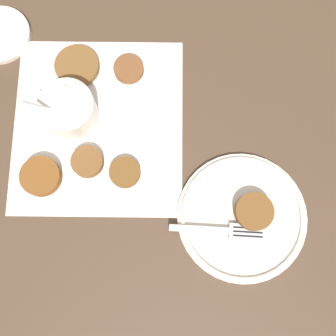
% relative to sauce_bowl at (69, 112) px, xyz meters
% --- Properties ---
extents(ground_plane, '(4.00, 4.00, 0.00)m').
position_rel_sauce_bowl_xyz_m(ground_plane, '(0.00, -0.04, -0.03)').
color(ground_plane, '#4C3828').
extents(napkin, '(0.36, 0.33, 0.00)m').
position_rel_sauce_bowl_xyz_m(napkin, '(-0.01, -0.05, -0.03)').
color(napkin, silver).
rests_on(napkin, ground_plane).
extents(sauce_bowl, '(0.11, 0.11, 0.11)m').
position_rel_sauce_bowl_xyz_m(sauce_bowl, '(0.00, 0.00, 0.00)').
color(sauce_bowl, silver).
rests_on(sauce_bowl, napkin).
extents(fritter_0, '(0.07, 0.07, 0.02)m').
position_rel_sauce_bowl_xyz_m(fritter_0, '(-0.12, 0.04, -0.01)').
color(fritter_0, brown).
rests_on(fritter_0, napkin).
extents(fritter_1, '(0.06, 0.06, 0.01)m').
position_rel_sauce_bowl_xyz_m(fritter_1, '(0.10, -0.10, -0.02)').
color(fritter_1, brown).
rests_on(fritter_1, napkin).
extents(fritter_2, '(0.06, 0.06, 0.01)m').
position_rel_sauce_bowl_xyz_m(fritter_2, '(-0.11, -0.11, -0.02)').
color(fritter_2, brown).
rests_on(fritter_2, napkin).
extents(fritter_3, '(0.09, 0.09, 0.01)m').
position_rel_sauce_bowl_xyz_m(fritter_3, '(0.10, -0.00, -0.02)').
color(fritter_3, brown).
rests_on(fritter_3, napkin).
extents(fritter_4, '(0.06, 0.06, 0.02)m').
position_rel_sauce_bowl_xyz_m(fritter_4, '(-0.09, -0.04, -0.02)').
color(fritter_4, brown).
rests_on(fritter_4, napkin).
extents(serving_plate, '(0.24, 0.24, 0.02)m').
position_rel_sauce_bowl_xyz_m(serving_plate, '(-0.18, -0.33, -0.02)').
color(serving_plate, silver).
rests_on(serving_plate, ground_plane).
extents(fritter_on_plate, '(0.07, 0.07, 0.02)m').
position_rel_sauce_bowl_xyz_m(fritter_on_plate, '(-0.17, -0.35, -0.00)').
color(fritter_on_plate, brown).
rests_on(fritter_on_plate, serving_plate).
extents(fork, '(0.03, 0.17, 0.00)m').
position_rel_sauce_bowl_xyz_m(fork, '(-0.21, -0.30, -0.01)').
color(fork, silver).
rests_on(fork, serving_plate).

